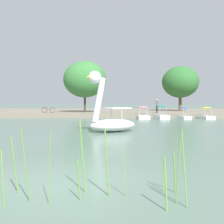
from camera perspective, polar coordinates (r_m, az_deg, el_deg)
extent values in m
plane|color=#567060|center=(7.47, -10.03, -13.38)|extent=(429.85, 429.85, 0.00)
cube|color=slate|center=(47.95, 0.45, -0.01)|extent=(131.19, 24.22, 0.54)
ellipsoid|color=white|center=(19.59, 0.18, -2.55)|extent=(3.70, 3.26, 0.83)
cylinder|color=white|center=(19.03, -2.52, 2.35)|extent=(1.01, 0.83, 2.86)
sphere|color=white|center=(18.96, -3.31, 6.65)|extent=(1.12, 1.12, 0.81)
cone|color=yellow|center=(18.82, -4.20, 6.69)|extent=(0.68, 0.66, 0.45)
cube|color=white|center=(19.66, 0.83, 0.76)|extent=(2.02, 2.06, 0.08)
cylinder|color=silver|center=(20.28, -0.17, -0.21)|extent=(0.04, 0.04, 0.71)
cylinder|color=silver|center=(19.08, 1.89, -0.36)|extent=(0.04, 0.04, 0.71)
cube|color=white|center=(33.87, 5.96, -0.99)|extent=(1.49, 2.08, 0.41)
ellipsoid|color=pink|center=(33.83, 5.97, 0.93)|extent=(1.28, 1.10, 0.20)
cylinder|color=#B7B7BF|center=(34.14, 5.08, 0.16)|extent=(0.04, 0.04, 0.93)
cylinder|color=#B7B7BF|center=(34.31, 6.62, 0.16)|extent=(0.04, 0.04, 0.93)
cylinder|color=#B7B7BF|center=(33.38, 5.30, 0.11)|extent=(0.04, 0.04, 0.93)
cylinder|color=#B7B7BF|center=(33.56, 6.88, 0.12)|extent=(0.04, 0.04, 0.93)
cube|color=white|center=(34.22, 9.46, -0.94)|extent=(1.67, 2.41, 0.45)
ellipsoid|color=teal|center=(34.18, 9.47, 1.10)|extent=(1.14, 1.30, 0.20)
cylinder|color=#B7B7BF|center=(34.47, 8.64, 0.29)|extent=(0.04, 0.04, 0.99)
cylinder|color=#B7B7BF|center=(34.74, 9.74, 0.30)|extent=(0.04, 0.04, 0.99)
cylinder|color=#B7B7BF|center=(33.65, 9.18, 0.24)|extent=(0.04, 0.04, 0.99)
cylinder|color=#B7B7BF|center=(33.91, 10.31, 0.25)|extent=(0.04, 0.04, 0.99)
cube|color=white|center=(34.68, 13.67, -1.03)|extent=(1.44, 1.94, 0.33)
ellipsoid|color=blue|center=(34.64, 13.69, 0.77)|extent=(1.06, 1.14, 0.20)
cylinder|color=#B7B7BF|center=(34.84, 12.91, 0.02)|extent=(0.04, 0.04, 0.92)
cylinder|color=#B7B7BF|center=(35.14, 13.88, 0.03)|extent=(0.04, 0.04, 0.92)
cylinder|color=#B7B7BF|center=(34.17, 13.48, -0.02)|extent=(0.04, 0.04, 0.92)
cylinder|color=#B7B7BF|center=(34.48, 14.47, -0.01)|extent=(0.04, 0.04, 0.92)
cube|color=white|center=(35.53, 17.61, -0.99)|extent=(1.64, 2.26, 0.34)
ellipsoid|color=yellow|center=(35.49, 17.63, 0.75)|extent=(1.27, 1.31, 0.20)
cylinder|color=#B7B7BF|center=(35.68, 16.70, 0.04)|extent=(0.04, 0.04, 0.91)
cylinder|color=#B7B7BF|center=(36.09, 17.85, 0.05)|extent=(0.04, 0.04, 0.91)
cylinder|color=#B7B7BF|center=(34.92, 17.38, -0.01)|extent=(0.04, 0.04, 0.91)
cylinder|color=#B7B7BF|center=(35.34, 18.55, 0.00)|extent=(0.04, 0.04, 0.91)
cylinder|color=#423323|center=(40.37, -5.22, 2.53)|extent=(0.28, 0.28, 3.60)
ellipsoid|color=#387538|center=(40.48, -5.24, 6.25)|extent=(6.27, 5.76, 4.89)
cylinder|color=brown|center=(46.58, 12.93, 2.46)|extent=(0.46, 0.46, 3.67)
ellipsoid|color=#2D662D|center=(46.68, 12.95, 5.63)|extent=(7.28, 7.43, 4.79)
cube|color=black|center=(38.59, 8.60, 0.52)|extent=(0.20, 0.17, 0.88)
cube|color=#4C4C51|center=(38.58, 8.60, 1.65)|extent=(0.22, 0.19, 0.63)
sphere|color=tan|center=(38.58, 8.61, 2.29)|extent=(0.23, 0.23, 0.23)
torus|color=black|center=(37.95, -11.33, 0.34)|extent=(0.70, 0.17, 0.70)
torus|color=black|center=(38.41, -12.80, 0.35)|extent=(0.70, 0.17, 0.70)
cube|color=#A51E1E|center=(38.18, -12.07, 0.52)|extent=(0.96, 0.22, 0.04)
cylinder|color=#A51E1E|center=(38.26, -12.37, 0.67)|extent=(0.03, 0.03, 0.30)
cylinder|color=#669942|center=(5.87, 13.69, -10.39)|extent=(0.11, 0.17, 1.45)
cylinder|color=#669942|center=(5.95, -11.87, -10.40)|extent=(0.05, 0.05, 1.41)
cylinder|color=#669942|center=(5.96, -20.20, -11.97)|extent=(0.08, 0.06, 1.11)
cylinder|color=#669942|center=(6.11, -6.37, -12.89)|extent=(0.07, 0.10, 0.82)
cylinder|color=#669942|center=(5.95, 12.58, -11.21)|extent=(0.08, 0.14, 1.24)
cylinder|color=#669942|center=(6.31, -0.98, -9.57)|extent=(0.12, 0.05, 1.43)
cylinder|color=#669942|center=(6.35, 2.31, -11.19)|extent=(0.10, 0.09, 1.06)
cylinder|color=#669942|center=(6.54, -5.65, -8.48)|extent=(0.15, 0.07, 1.58)
cylinder|color=#669942|center=(6.79, 9.90, -11.43)|extent=(0.04, 0.12, 0.81)
cylinder|color=#669942|center=(6.86, -18.23, -9.50)|extent=(0.13, 0.15, 1.24)
cylinder|color=#669942|center=(6.15, -16.26, -9.91)|extent=(0.12, 0.20, 1.43)
cylinder|color=#669942|center=(5.62, 10.25, -13.52)|extent=(0.07, 0.07, 0.96)
cylinder|color=#669942|center=(6.66, 11.92, -11.33)|extent=(0.09, 0.12, 0.90)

